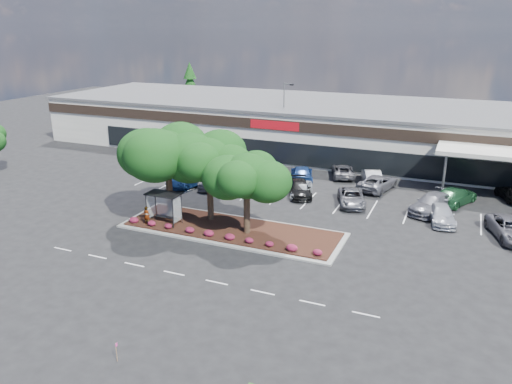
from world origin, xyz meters
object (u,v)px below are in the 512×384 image
at_px(survey_stake, 116,350).
at_px(light_pole, 284,125).
at_px(car_1, 212,177).
at_px(car_0, 189,179).

bearing_deg(survey_stake, light_pole, 98.68).
distance_m(survey_stake, car_1, 28.65).
relative_size(car_0, car_1, 0.89).
bearing_deg(car_1, light_pole, 56.69).
relative_size(survey_stake, car_1, 0.18).
relative_size(light_pole, car_0, 1.74).
xyz_separation_m(survey_stake, car_0, (-11.17, 26.08, 0.05)).
distance_m(survey_stake, car_0, 28.37).
bearing_deg(light_pole, car_1, -101.58).
bearing_deg(light_pole, survey_stake, -81.32).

